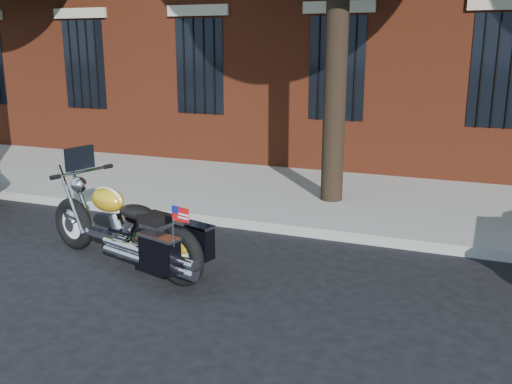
% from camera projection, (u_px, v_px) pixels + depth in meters
% --- Properties ---
extents(ground, '(120.00, 120.00, 0.00)m').
position_uv_depth(ground, '(234.00, 264.00, 7.12)').
color(ground, black).
rests_on(ground, ground).
extents(curb, '(40.00, 0.16, 0.15)m').
position_uv_depth(curb, '(272.00, 226.00, 8.35)').
color(curb, gray).
rests_on(curb, ground).
extents(sidewalk, '(40.00, 3.60, 0.15)m').
position_uv_depth(sidewalk, '(308.00, 196.00, 10.04)').
color(sidewalk, gray).
rests_on(sidewalk, ground).
extents(motorcycle, '(2.62, 1.30, 1.41)m').
position_uv_depth(motorcycle, '(129.00, 232.00, 6.85)').
color(motorcycle, black).
rests_on(motorcycle, ground).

